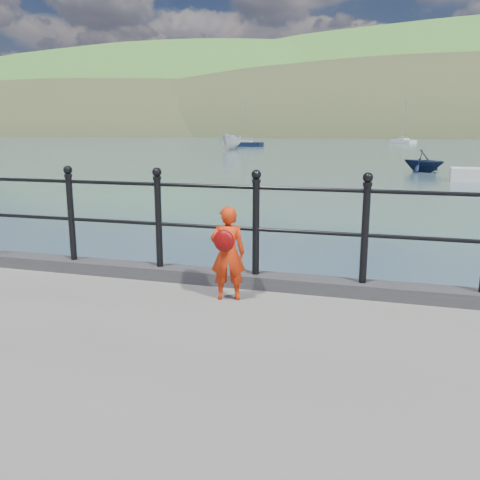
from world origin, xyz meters
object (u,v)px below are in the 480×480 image
(child, at_px, (228,253))
(launch_navy, at_px, (424,161))
(launch_white, at_px, (232,142))
(railing, at_px, (206,214))
(sailboat_left, at_px, (246,144))
(sailboat_deep, at_px, (403,142))

(child, relative_size, launch_navy, 0.36)
(launch_white, relative_size, launch_navy, 2.01)
(launch_navy, bearing_deg, child, -153.17)
(launch_white, bearing_deg, launch_navy, -53.00)
(railing, distance_m, sailboat_left, 76.44)
(sailboat_left, bearing_deg, launch_navy, -47.40)
(child, bearing_deg, railing, -67.31)
(launch_white, distance_m, sailboat_deep, 46.11)
(child, bearing_deg, sailboat_left, -91.42)
(child, bearing_deg, launch_white, -89.74)
(sailboat_left, distance_m, sailboat_deep, 35.98)
(launch_white, bearing_deg, sailboat_left, 97.87)
(railing, relative_size, launch_navy, 6.44)
(launch_white, height_order, launch_navy, launch_white)
(child, relative_size, sailboat_left, 0.13)
(sailboat_deep, bearing_deg, railing, -41.10)
(launch_navy, xyz_separation_m, sailboat_deep, (0.37, 69.97, -0.40))
(sailboat_left, bearing_deg, launch_white, -68.71)
(child, distance_m, sailboat_left, 77.05)
(railing, xyz_separation_m, sailboat_left, (-19.92, 73.79, -1.48))
(sailboat_deep, bearing_deg, sailboat_left, -81.45)
(railing, distance_m, launch_navy, 30.45)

